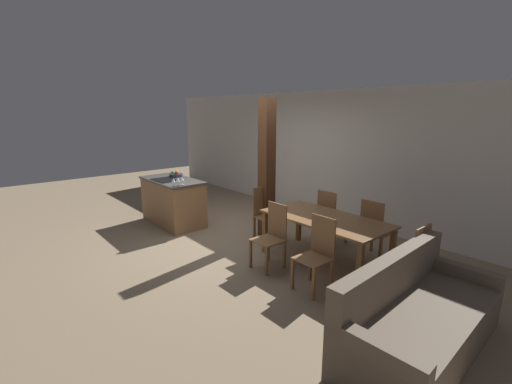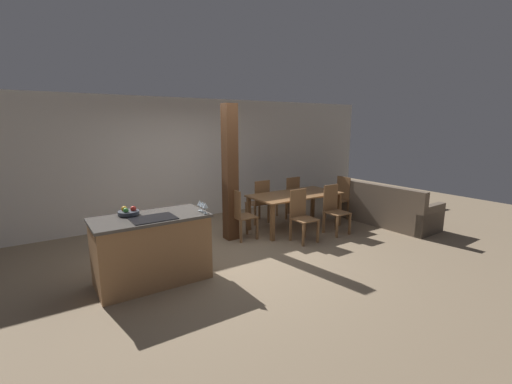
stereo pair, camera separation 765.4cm
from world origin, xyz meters
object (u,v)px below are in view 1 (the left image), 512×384
Objects in this scene: dining_chair_near_right at (317,253)px; dining_chair_far_left at (330,217)px; wine_glass_far at (182,179)px; dining_chair_far_right at (375,229)px; dining_chair_near_left at (272,235)px; dining_table at (325,223)px; fruit_bowl at (176,174)px; dining_chair_foot_end at (411,260)px; wine_glass_near at (173,180)px; dining_chair_head_end at (265,213)px; kitchen_island at (173,201)px; wine_glass_middle at (178,180)px; couch at (418,321)px; timber_post at (267,169)px.

dining_chair_near_right is 1.00× the size of dining_chair_far_left.
wine_glass_far is 0.16× the size of dining_chair_far_right.
dining_chair_far_left is (0.00, 1.38, 0.00)m from dining_chair_near_left.
wine_glass_far is 2.77m from dining_table.
fruit_bowl is 0.29× the size of dining_chair_foot_end.
wine_glass_far is 2.23m from dining_chair_near_left.
dining_chair_near_left is at bearing 11.71° from wine_glass_near.
dining_chair_near_left is (2.14, 0.27, -0.56)m from wine_glass_far.
dining_chair_far_right and dining_chair_head_end have the same top height.
dining_chair_near_right is (3.66, 0.14, 0.02)m from kitchen_island.
dining_chair_near_left reaches higher than kitchen_island.
wine_glass_far is at bearing -172.92° from dining_chair_near_left.
dining_chair_near_left is 1.38m from dining_chair_far_left.
dining_chair_head_end is at bearing 37.68° from wine_glass_far.
wine_glass_middle reaches higher than dining_table.
kitchen_island is at bearing -177.82° from dining_chair_near_right.
kitchen_island is 0.94m from wine_glass_near.
dining_chair_foot_end is at bearing 21.52° from dining_chair_near_left.
wine_glass_near is at bearing 91.30° from couch.
wine_glass_middle is 0.07× the size of couch.
couch is at bearing -4.65° from dining_chair_near_left.
dining_chair_far_left is 1.00× the size of dining_chair_head_end.
dining_chair_head_end is 0.78m from timber_post.
timber_post reaches higher than dining_chair_far_right.
dining_chair_near_right is 1.14m from dining_chair_foot_end.
dining_chair_far_right is (2.99, 1.83, -0.56)m from wine_glass_near.
dining_chair_far_right is (0.43, 0.69, -0.14)m from dining_table.
wine_glass_near is 0.07× the size of couch.
wine_glass_far is 0.16× the size of dining_chair_near_right.
wine_glass_far is 3.46m from dining_chair_far_right.
dining_chair_foot_end is at bearing 10.31° from kitchen_island.
couch is at bearing -2.78° from fruit_bowl.
timber_post is (-3.29, 1.02, 0.95)m from couch.
dining_chair_far_left is at bearing 53.20° from couch.
dining_chair_foot_end is at bearing 28.01° from couch.
wine_glass_middle is at bearing -17.80° from kitchen_island.
dining_chair_near_right reaches higher than couch.
dining_chair_near_right is 0.38× the size of timber_post.
kitchen_island is 9.94× the size of wine_glass_near.
dining_chair_foot_end is 0.38× the size of timber_post.
dining_chair_far_right is at bearing -180.00° from dining_chair_far_left.
dining_chair_near_left is at bearing 90.00° from dining_chair_far_left.
dining_table is (2.57, 1.05, -0.41)m from wine_glass_middle.
couch is 0.83× the size of timber_post.
fruit_bowl is at bearing 154.40° from wine_glass_middle.
dining_chair_near_right is 1.38m from dining_chair_far_right.
kitchen_island is 2.08m from dining_chair_head_end.
timber_post is at bearing 48.89° from wine_glass_near.
dining_chair_far_right is (0.00, 1.38, 0.00)m from dining_chair_near_right.
timber_post is at bearing 41.71° from dining_chair_head_end.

